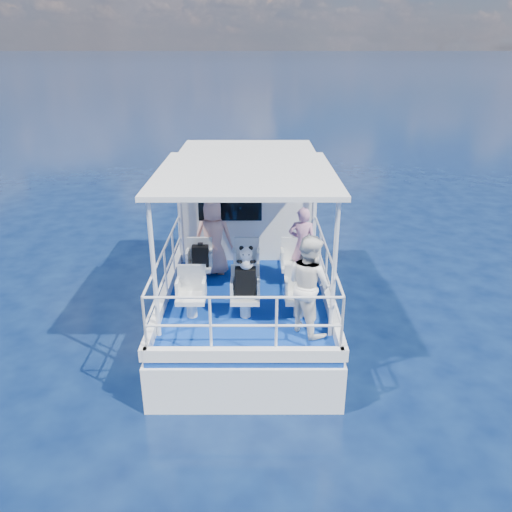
# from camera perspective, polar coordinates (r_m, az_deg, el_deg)

# --- Properties ---
(ground) EXTENTS (2000.00, 2000.00, 0.00)m
(ground) POSITION_cam_1_polar(r_m,az_deg,el_deg) (9.90, -1.06, -8.26)
(ground) COLOR #071334
(ground) RESTS_ON ground
(hull) EXTENTS (3.00, 7.00, 1.60)m
(hull) POSITION_cam_1_polar(r_m,az_deg,el_deg) (10.77, -0.97, -5.52)
(hull) COLOR white
(hull) RESTS_ON ground
(deck) EXTENTS (2.90, 6.90, 0.10)m
(deck) POSITION_cam_1_polar(r_m,az_deg,el_deg) (10.39, -1.00, -1.39)
(deck) COLOR navy
(deck) RESTS_ON hull
(cabin) EXTENTS (2.85, 2.00, 2.20)m
(cabin) POSITION_cam_1_polar(r_m,az_deg,el_deg) (11.22, -0.94, 6.71)
(cabin) COLOR white
(cabin) RESTS_ON deck
(canopy) EXTENTS (3.00, 3.20, 0.08)m
(canopy) POSITION_cam_1_polar(r_m,az_deg,el_deg) (8.52, -1.23, 9.45)
(canopy) COLOR white
(canopy) RESTS_ON cabin
(canopy_posts) EXTENTS (2.77, 2.97, 2.20)m
(canopy_posts) POSITION_cam_1_polar(r_m,az_deg,el_deg) (8.80, -1.18, 2.13)
(canopy_posts) COLOR white
(canopy_posts) RESTS_ON deck
(railings) EXTENTS (2.84, 3.59, 1.00)m
(railings) POSITION_cam_1_polar(r_m,az_deg,el_deg) (8.73, -1.18, -2.31)
(railings) COLOR white
(railings) RESTS_ON deck
(seat_port_fwd) EXTENTS (0.48, 0.46, 0.38)m
(seat_port_fwd) POSITION_cam_1_polar(r_m,az_deg,el_deg) (9.62, -6.45, -2.02)
(seat_port_fwd) COLOR silver
(seat_port_fwd) RESTS_ON deck
(seat_center_fwd) EXTENTS (0.48, 0.46, 0.38)m
(seat_center_fwd) POSITION_cam_1_polar(r_m,az_deg,el_deg) (9.57, -1.09, -2.03)
(seat_center_fwd) COLOR silver
(seat_center_fwd) RESTS_ON deck
(seat_stbd_fwd) EXTENTS (0.48, 0.46, 0.38)m
(seat_stbd_fwd) POSITION_cam_1_polar(r_m,az_deg,el_deg) (9.59, 4.30, -2.02)
(seat_stbd_fwd) COLOR silver
(seat_stbd_fwd) RESTS_ON deck
(seat_port_aft) EXTENTS (0.48, 0.46, 0.38)m
(seat_port_aft) POSITION_cam_1_polar(r_m,az_deg,el_deg) (8.47, -7.36, -5.69)
(seat_port_aft) COLOR silver
(seat_port_aft) RESTS_ON deck
(seat_center_aft) EXTENTS (0.48, 0.46, 0.38)m
(seat_center_aft) POSITION_cam_1_polar(r_m,az_deg,el_deg) (8.40, -1.23, -5.74)
(seat_center_aft) COLOR silver
(seat_center_aft) RESTS_ON deck
(seat_stbd_aft) EXTENTS (0.48, 0.46, 0.38)m
(seat_stbd_aft) POSITION_cam_1_polar(r_m,az_deg,el_deg) (8.43, 4.92, -5.71)
(seat_stbd_aft) COLOR silver
(seat_stbd_aft) RESTS_ON deck
(passenger_port_fwd) EXTENTS (0.59, 0.44, 1.53)m
(passenger_port_fwd) POSITION_cam_1_polar(r_m,az_deg,el_deg) (9.81, -4.90, 2.17)
(passenger_port_fwd) COLOR #E6A495
(passenger_port_fwd) RESTS_ON deck
(passenger_stbd_fwd) EXTENTS (0.57, 0.42, 1.44)m
(passenger_stbd_fwd) POSITION_cam_1_polar(r_m,az_deg,el_deg) (9.61, 5.28, 1.43)
(passenger_stbd_fwd) COLOR pink
(passenger_stbd_fwd) RESTS_ON deck
(passenger_stbd_aft) EXTENTS (0.96, 1.00, 1.62)m
(passenger_stbd_aft) POSITION_cam_1_polar(r_m,az_deg,el_deg) (7.77, 6.05, -3.24)
(passenger_stbd_aft) COLOR white
(passenger_stbd_aft) RESTS_ON deck
(backpack_port) EXTENTS (0.31, 0.17, 0.40)m
(backpack_port) POSITION_cam_1_polar(r_m,az_deg,el_deg) (9.41, -6.37, 0.01)
(backpack_port) COLOR black
(backpack_port) RESTS_ON seat_port_fwd
(backpack_center) EXTENTS (0.34, 0.19, 0.51)m
(backpack_center) POSITION_cam_1_polar(r_m,az_deg,el_deg) (8.19, -1.21, -3.05)
(backpack_center) COLOR black
(backpack_center) RESTS_ON seat_center_aft
(compact_camera) EXTENTS (0.10, 0.06, 0.06)m
(compact_camera) POSITION_cam_1_polar(r_m,az_deg,el_deg) (9.34, -6.37, 1.34)
(compact_camera) COLOR black
(compact_camera) RESTS_ON backpack_port
(panda) EXTENTS (0.26, 0.21, 0.39)m
(panda) POSITION_cam_1_polar(r_m,az_deg,el_deg) (7.98, -1.13, -0.19)
(panda) COLOR silver
(panda) RESTS_ON backpack_center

